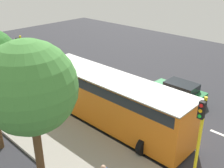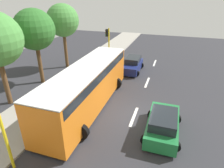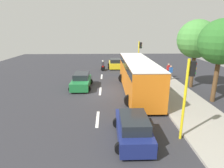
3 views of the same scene
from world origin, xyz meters
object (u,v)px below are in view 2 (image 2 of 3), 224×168
Objects in this scene: street_tree_center at (34,30)px; city_bus at (88,84)px; car_green at (163,124)px; car_dark_blue at (132,65)px; street_tree_south at (63,21)px; traffic_light_midblock at (108,43)px.

city_bus is at bearing 156.70° from street_tree_center.
car_green is at bearing 160.18° from street_tree_center.
street_tree_south reaches higher than car_dark_blue.
city_bus is (1.54, 8.17, 1.14)m from car_dark_blue.
car_dark_blue and car_green have the same top height.
street_tree_south is at bearing -50.02° from city_bus.
car_dark_blue is 0.97× the size of car_green.
street_tree_south is at bearing -36.97° from car_green.
street_tree_south is (7.51, 1.05, 4.46)m from car_dark_blue.
car_dark_blue is 10.58m from car_green.
street_tree_center is (7.60, 5.56, 4.24)m from car_dark_blue.
street_tree_center is (4.81, 5.52, 2.01)m from traffic_light_midblock.
street_tree_south is at bearing -91.20° from street_tree_center.
car_green is (-4.07, 9.76, 0.00)m from car_dark_blue.
street_tree_center is at bearing -23.30° from city_bus.
street_tree_center is at bearing 48.93° from traffic_light_midblock.
street_tree_center is (11.67, -4.21, 4.23)m from car_green.
traffic_light_midblock is 7.60m from street_tree_center.
street_tree_south is (5.97, -7.12, 3.32)m from city_bus.
car_dark_blue is at bearing -179.32° from traffic_light_midblock.
traffic_light_midblock is at bearing -54.84° from car_green.
street_tree_south is (4.72, 1.02, 2.24)m from traffic_light_midblock.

